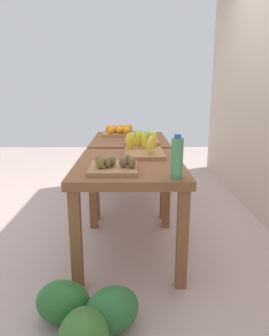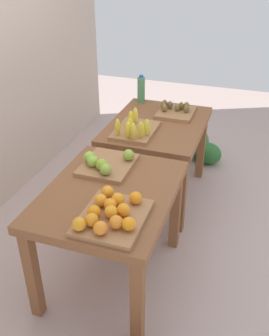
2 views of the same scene
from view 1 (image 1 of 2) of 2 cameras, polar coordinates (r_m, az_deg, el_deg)
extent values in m
plane|color=#B79E96|center=(3.10, -0.86, -9.96)|extent=(8.00, 8.00, 0.00)
cube|color=brown|center=(3.43, -0.89, 4.98)|extent=(1.04, 0.80, 0.06)
cube|color=brown|center=(3.97, -5.76, 0.74)|extent=(0.07, 0.07, 0.69)
cube|color=brown|center=(3.09, -7.21, -3.34)|extent=(0.07, 0.07, 0.69)
cube|color=brown|center=(3.97, 4.06, 0.77)|extent=(0.07, 0.07, 0.69)
cube|color=brown|center=(3.09, 5.45, -3.30)|extent=(0.07, 0.07, 0.69)
cube|color=brown|center=(2.33, -0.96, 0.40)|extent=(1.04, 0.80, 0.06)
cube|color=brown|center=(2.90, -7.64, -4.55)|extent=(0.07, 0.07, 0.69)
cube|color=brown|center=(2.06, -10.70, -12.92)|extent=(0.07, 0.07, 0.69)
cube|color=brown|center=(2.90, 5.86, -4.51)|extent=(0.07, 0.07, 0.69)
cube|color=brown|center=(2.06, 8.77, -12.88)|extent=(0.07, 0.07, 0.69)
cube|color=#A06E45|center=(3.70, -2.92, 6.37)|extent=(0.44, 0.36, 0.03)
sphere|color=orange|center=(3.67, -3.82, 7.13)|extent=(0.09, 0.09, 0.08)
sphere|color=orange|center=(3.73, -1.47, 7.28)|extent=(0.09, 0.09, 0.08)
sphere|color=orange|center=(3.85, -2.79, 7.50)|extent=(0.08, 0.08, 0.08)
sphere|color=orange|center=(3.58, -2.82, 6.96)|extent=(0.11, 0.11, 0.08)
sphere|color=orange|center=(3.86, -0.98, 7.52)|extent=(0.10, 0.10, 0.08)
sphere|color=orange|center=(3.80, -1.73, 7.42)|extent=(0.10, 0.10, 0.08)
sphere|color=orange|center=(3.71, -2.88, 7.22)|extent=(0.08, 0.08, 0.08)
sphere|color=orange|center=(3.54, -4.37, 6.85)|extent=(0.11, 0.11, 0.08)
sphere|color=orange|center=(3.62, -1.36, 7.06)|extent=(0.09, 0.09, 0.08)
sphere|color=orange|center=(3.53, -1.45, 6.86)|extent=(0.08, 0.08, 0.08)
sphere|color=orange|center=(3.78, -4.79, 7.33)|extent=(0.11, 0.11, 0.08)
sphere|color=orange|center=(3.65, -2.44, 7.10)|extent=(0.08, 0.08, 0.08)
sphere|color=orange|center=(3.78, -3.73, 7.35)|extent=(0.08, 0.08, 0.08)
cube|color=#A06E45|center=(3.16, 1.31, 4.98)|extent=(0.40, 0.34, 0.03)
sphere|color=#8FAE2F|center=(3.25, 1.33, 6.22)|extent=(0.10, 0.10, 0.08)
sphere|color=#94BE3F|center=(3.23, 2.68, 6.16)|extent=(0.09, 0.09, 0.08)
sphere|color=#8DB03F|center=(3.29, 0.43, 6.34)|extent=(0.10, 0.10, 0.08)
sphere|color=#8CAE3A|center=(3.06, -0.89, 5.71)|extent=(0.10, 0.10, 0.08)
sphere|color=#8BBF3D|center=(3.18, 3.56, 6.03)|extent=(0.11, 0.11, 0.08)
cube|color=#A06E45|center=(2.57, 1.77, 2.74)|extent=(0.44, 0.32, 0.03)
ellipsoid|color=yellow|center=(2.74, 0.65, 5.29)|extent=(0.05, 0.05, 0.14)
ellipsoid|color=yellow|center=(2.66, 1.84, 5.03)|extent=(0.06, 0.06, 0.14)
ellipsoid|color=yellow|center=(2.64, -1.11, 4.94)|extent=(0.07, 0.06, 0.14)
ellipsoid|color=yellow|center=(2.71, 3.67, 5.18)|extent=(0.05, 0.04, 0.14)
ellipsoid|color=yellow|center=(2.52, 3.02, 4.47)|extent=(0.06, 0.05, 0.14)
ellipsoid|color=yellow|center=(2.44, 2.84, 4.14)|extent=(0.06, 0.06, 0.14)
ellipsoid|color=yellow|center=(2.69, -0.34, 5.14)|extent=(0.06, 0.06, 0.14)
ellipsoid|color=yellow|center=(2.73, 1.60, 5.28)|extent=(0.06, 0.06, 0.14)
cube|color=#A06E45|center=(2.09, -3.89, -0.03)|extent=(0.36, 0.32, 0.03)
ellipsoid|color=brown|center=(2.09, -6.52, 1.35)|extent=(0.07, 0.07, 0.07)
ellipsoid|color=brown|center=(2.04, -2.06, 1.09)|extent=(0.06, 0.07, 0.07)
ellipsoid|color=brown|center=(2.03, -5.00, 1.02)|extent=(0.07, 0.07, 0.07)
ellipsoid|color=brown|center=(2.02, -0.45, 0.97)|extent=(0.06, 0.05, 0.07)
ellipsoid|color=brown|center=(2.07, -4.15, 1.30)|extent=(0.07, 0.07, 0.07)
ellipsoid|color=brown|center=(2.02, -6.34, 0.89)|extent=(0.07, 0.07, 0.07)
ellipsoid|color=brown|center=(2.12, -1.22, 1.64)|extent=(0.07, 0.07, 0.07)
ellipsoid|color=brown|center=(2.07, -0.57, 1.33)|extent=(0.07, 0.07, 0.07)
cylinder|color=#4C8C59|center=(1.90, 7.83, 1.77)|extent=(0.07, 0.07, 0.25)
cylinder|color=blue|center=(1.87, 7.97, 5.84)|extent=(0.04, 0.04, 0.02)
ellipsoid|color=#286632|center=(1.85, -4.21, -24.60)|extent=(0.38, 0.39, 0.24)
ellipsoid|color=#27642A|center=(1.94, -13.00, -22.93)|extent=(0.30, 0.36, 0.24)
cylinder|color=brown|center=(4.39, -5.41, -1.09)|extent=(0.29, 0.29, 0.22)
torus|color=brown|center=(4.36, -5.44, 0.28)|extent=(0.31, 0.31, 0.02)
camera|label=2|loc=(5.34, -10.13, 22.91)|focal=40.48mm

